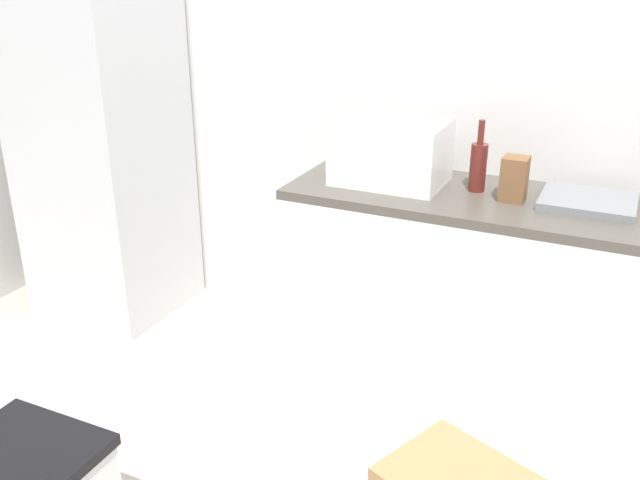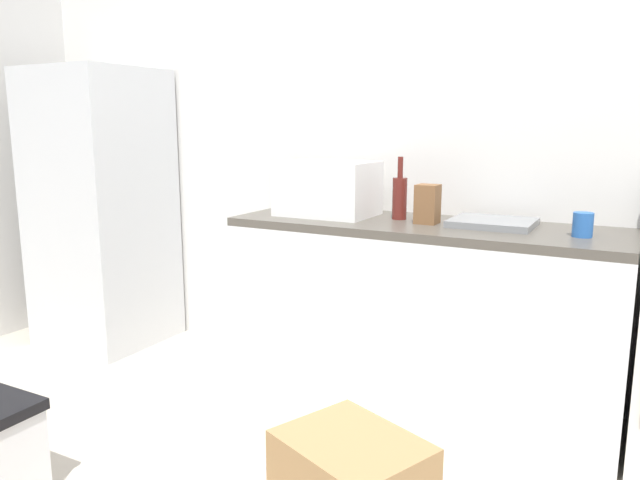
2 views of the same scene
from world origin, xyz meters
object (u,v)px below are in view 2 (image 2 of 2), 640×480
Objects in this scene: wine_bottle at (400,197)px; coffee_mug at (583,225)px; knife_block at (427,204)px; microwave at (328,188)px; refrigerator at (102,209)px.

wine_bottle reaches higher than coffee_mug.
microwave is at bearing 177.89° from knife_block.
knife_block is at bearing 1.20° from refrigerator.
refrigerator reaches higher than coffee_mug.
refrigerator is 1.56m from microwave.
coffee_mug is (1.19, -0.05, -0.09)m from microwave.
refrigerator is 9.32× the size of knife_block.
coffee_mug is at bearing -6.38° from wine_bottle.
wine_bottle is (0.37, 0.04, -0.03)m from microwave.
microwave is 0.37m from wine_bottle.
microwave is (1.54, 0.06, 0.20)m from refrigerator.
coffee_mug is at bearing 0.26° from refrigerator.
wine_bottle is 0.17m from knife_block.
wine_bottle is 3.00× the size of coffee_mug.
refrigerator reaches higher than wine_bottle.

